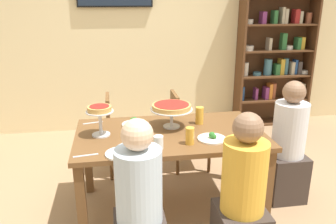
{
  "coord_description": "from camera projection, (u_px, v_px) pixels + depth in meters",
  "views": [
    {
      "loc": [
        -0.45,
        -2.67,
        1.82
      ],
      "look_at": [
        0.0,
        0.1,
        0.89
      ],
      "focal_mm": 36.47,
      "sensor_mm": 36.0,
      "label": 1
    }
  ],
  "objects": [
    {
      "name": "rear_partition",
      "position": [
        144.0,
        31.0,
        4.76
      ],
      "size": [
        8.0,
        0.12,
        2.8
      ],
      "primitive_type": "cube",
      "color": "beige",
      "rests_on": "ground_plane"
    },
    {
      "name": "deep_dish_pizza_stand",
      "position": [
        172.0,
        108.0,
        2.98
      ],
      "size": [
        0.37,
        0.37,
        0.21
      ],
      "color": "silver",
      "rests_on": "dining_table"
    },
    {
      "name": "diner_near_left",
      "position": [
        140.0,
        214.0,
        2.22
      ],
      "size": [
        0.34,
        0.34,
        1.15
      ],
      "rotation": [
        0.0,
        0.0,
        1.57
      ],
      "color": "#382D28",
      "rests_on": "ground_plane"
    },
    {
      "name": "bookshelf",
      "position": [
        276.0,
        50.0,
        4.97
      ],
      "size": [
        1.1,
        0.3,
        2.21
      ],
      "color": "#4C2D19",
      "rests_on": "ground_plane"
    },
    {
      "name": "salad_plate_near_diner",
      "position": [
        134.0,
        123.0,
        3.08
      ],
      "size": [
        0.22,
        0.22,
        0.07
      ],
      "color": "white",
      "rests_on": "dining_table"
    },
    {
      "name": "cutlery_knife_near",
      "position": [
        93.0,
        123.0,
        3.13
      ],
      "size": [
        0.18,
        0.06,
        0.0
      ],
      "primitive_type": "cube",
      "rotation": [
        0.0,
        0.0,
        3.38
      ],
      "color": "silver",
      "rests_on": "dining_table"
    },
    {
      "name": "personal_pizza_stand",
      "position": [
        100.0,
        113.0,
        2.79
      ],
      "size": [
        0.23,
        0.23,
        0.26
      ],
      "color": "silver",
      "rests_on": "dining_table"
    },
    {
      "name": "beer_glass_amber_short",
      "position": [
        190.0,
        136.0,
        2.66
      ],
      "size": [
        0.07,
        0.07,
        0.14
      ],
      "primitive_type": "cylinder",
      "color": "gold",
      "rests_on": "dining_table"
    },
    {
      "name": "beer_glass_amber_tall",
      "position": [
        245.0,
        138.0,
        2.62
      ],
      "size": [
        0.07,
        0.07,
        0.13
      ],
      "primitive_type": "cylinder",
      "color": "gold",
      "rests_on": "dining_table"
    },
    {
      "name": "chair_far_right",
      "position": [
        184.0,
        127.0,
        3.75
      ],
      "size": [
        0.4,
        0.4,
        0.87
      ],
      "rotation": [
        0.0,
        0.0,
        -1.57
      ],
      "color": "brown",
      "rests_on": "ground_plane"
    },
    {
      "name": "diner_head_east",
      "position": [
        287.0,
        150.0,
        3.15
      ],
      "size": [
        0.34,
        0.34,
        1.15
      ],
      "rotation": [
        0.0,
        0.0,
        3.14
      ],
      "color": "#382D28",
      "rests_on": "ground_plane"
    },
    {
      "name": "salad_plate_far_diner",
      "position": [
        212.0,
        138.0,
        2.76
      ],
      "size": [
        0.23,
        0.23,
        0.07
      ],
      "color": "white",
      "rests_on": "dining_table"
    },
    {
      "name": "chair_far_left",
      "position": [
        120.0,
        130.0,
        3.65
      ],
      "size": [
        0.4,
        0.4,
        0.87
      ],
      "rotation": [
        0.0,
        0.0,
        -1.57
      ],
      "color": "brown",
      "rests_on": "ground_plane"
    },
    {
      "name": "cutlery_fork_near",
      "position": [
        86.0,
        156.0,
        2.47
      ],
      "size": [
        0.18,
        0.04,
        0.0
      ],
      "primitive_type": "cube",
      "rotation": [
        0.0,
        0.0,
        0.14
      ],
      "color": "silver",
      "rests_on": "dining_table"
    },
    {
      "name": "ground_plane",
      "position": [
        170.0,
        207.0,
        3.15
      ],
      "size": [
        12.0,
        12.0,
        0.0
      ],
      "primitive_type": "plane",
      "color": "#9E7A56"
    },
    {
      "name": "dining_table",
      "position": [
        170.0,
        142.0,
        2.94
      ],
      "size": [
        1.59,
        0.92,
        0.74
      ],
      "color": "brown",
      "rests_on": "ground_plane"
    },
    {
      "name": "salad_plate_spare",
      "position": [
        122.0,
        153.0,
        2.49
      ],
      "size": [
        0.24,
        0.24,
        0.06
      ],
      "color": "white",
      "rests_on": "dining_table"
    },
    {
      "name": "diner_near_right",
      "position": [
        242.0,
        204.0,
        2.33
      ],
      "size": [
        0.34,
        0.34,
        1.15
      ],
      "rotation": [
        0.0,
        0.0,
        1.57
      ],
      "color": "#382D28",
      "rests_on": "ground_plane"
    },
    {
      "name": "water_glass_clear_near",
      "position": [
        158.0,
        142.0,
        2.58
      ],
      "size": [
        0.07,
        0.07,
        0.1
      ],
      "primitive_type": "cylinder",
      "color": "white",
      "rests_on": "dining_table"
    },
    {
      "name": "beer_glass_amber_spare",
      "position": [
        199.0,
        115.0,
        3.09
      ],
      "size": [
        0.07,
        0.07,
        0.16
      ],
      "primitive_type": "cylinder",
      "color": "gold",
      "rests_on": "dining_table"
    }
  ]
}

